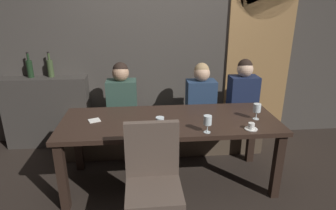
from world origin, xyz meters
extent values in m
plane|color=black|center=(0.00, 0.00, 0.00)|extent=(9.00, 9.00, 0.00)
cube|color=#423D38|center=(0.00, 1.22, 1.50)|extent=(6.00, 0.12, 3.00)
cube|color=olive|center=(1.35, 1.15, 1.05)|extent=(0.90, 0.05, 2.10)
cube|color=#38342F|center=(-1.55, 1.04, 0.47)|extent=(1.10, 0.28, 0.95)
cube|color=black|center=(-1.03, -0.35, 0.35)|extent=(0.08, 0.08, 0.69)
cube|color=black|center=(1.03, -0.35, 0.35)|extent=(0.08, 0.08, 0.69)
cube|color=black|center=(-1.03, 0.35, 0.35)|extent=(0.08, 0.08, 0.69)
cube|color=black|center=(1.03, 0.35, 0.35)|extent=(0.08, 0.08, 0.69)
cube|color=#302119|center=(0.00, 0.00, 0.72)|extent=(2.20, 0.84, 0.04)
cube|color=#4A3C2E|center=(0.00, 0.70, 0.17)|extent=(2.50, 0.40, 0.35)
cube|color=brown|center=(0.00, 0.70, 0.40)|extent=(2.50, 0.44, 0.10)
cylinder|color=#302119|center=(-0.38, -0.62, 0.21)|extent=(0.04, 0.04, 0.42)
cylinder|color=#302119|center=(-0.02, -0.62, 0.21)|extent=(0.04, 0.04, 0.42)
cube|color=brown|center=(-0.20, -0.80, 0.46)|extent=(0.45, 0.45, 0.08)
cube|color=brown|center=(-0.20, -0.61, 0.74)|extent=(0.44, 0.07, 0.48)
cube|color=#2D473D|center=(-0.52, 0.68, 0.72)|extent=(0.36, 0.24, 0.53)
sphere|color=tan|center=(-0.52, 0.68, 1.07)|extent=(0.20, 0.20, 0.20)
sphere|color=black|center=(-0.52, 0.69, 1.11)|extent=(0.18, 0.18, 0.18)
cube|color=navy|center=(0.46, 0.68, 0.70)|extent=(0.36, 0.24, 0.51)
sphere|color=tan|center=(0.46, 0.68, 1.05)|extent=(0.20, 0.20, 0.20)
sphere|color=#9E7F56|center=(0.46, 0.69, 1.08)|extent=(0.18, 0.18, 0.18)
cube|color=#192342|center=(1.01, 0.72, 0.72)|extent=(0.36, 0.24, 0.54)
sphere|color=#DBB293|center=(1.01, 0.72, 1.08)|extent=(0.20, 0.20, 0.20)
sphere|color=black|center=(1.01, 0.73, 1.11)|extent=(0.18, 0.18, 0.18)
cylinder|color=black|center=(-1.70, 1.06, 1.06)|extent=(0.08, 0.08, 0.22)
cylinder|color=black|center=(-1.70, 1.06, 1.21)|extent=(0.03, 0.03, 0.09)
cylinder|color=black|center=(-1.70, 1.06, 1.27)|extent=(0.03, 0.03, 0.02)
cylinder|color=#384728|center=(-1.45, 1.06, 1.06)|extent=(0.08, 0.08, 0.22)
cylinder|color=#384728|center=(-1.45, 1.06, 1.21)|extent=(0.03, 0.03, 0.09)
cylinder|color=black|center=(-1.45, 1.06, 1.27)|extent=(0.03, 0.03, 0.02)
cylinder|color=silver|center=(0.31, -0.34, 0.74)|extent=(0.06, 0.06, 0.00)
cylinder|color=silver|center=(0.31, -0.34, 0.78)|extent=(0.01, 0.01, 0.07)
cylinder|color=silver|center=(0.31, -0.34, 0.86)|extent=(0.08, 0.08, 0.08)
cylinder|color=silver|center=(-0.12, -0.34, 0.74)|extent=(0.06, 0.06, 0.00)
cylinder|color=silver|center=(-0.12, -0.34, 0.78)|extent=(0.01, 0.01, 0.07)
cylinder|color=silver|center=(-0.12, -0.34, 0.86)|extent=(0.08, 0.08, 0.08)
cylinder|color=maroon|center=(-0.12, -0.34, 0.84)|extent=(0.07, 0.07, 0.03)
cylinder|color=silver|center=(0.88, -0.07, 0.74)|extent=(0.06, 0.06, 0.00)
cylinder|color=silver|center=(0.88, -0.07, 0.78)|extent=(0.01, 0.01, 0.07)
cylinder|color=silver|center=(0.88, -0.07, 0.86)|extent=(0.08, 0.08, 0.08)
cylinder|color=white|center=(0.74, -0.31, 0.74)|extent=(0.12, 0.12, 0.01)
cylinder|color=white|center=(0.74, -0.31, 0.78)|extent=(0.06, 0.06, 0.06)
cylinder|color=brown|center=(0.74, -0.31, 0.80)|extent=(0.05, 0.05, 0.01)
cube|color=silver|center=(-0.76, 0.03, 0.74)|extent=(0.14, 0.13, 0.01)
camera|label=1|loc=(-0.26, -2.66, 1.87)|focal=30.40mm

